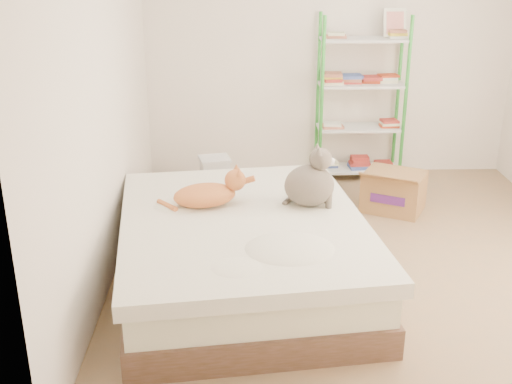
{
  "coord_description": "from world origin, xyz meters",
  "views": [
    {
      "loc": [
        -0.94,
        -4.53,
        2.36
      ],
      "look_at": [
        -0.82,
        -0.11,
        0.62
      ],
      "focal_mm": 45.0,
      "sensor_mm": 36.0,
      "label": 1
    }
  ],
  "objects_px": {
    "shelf_unit": "(361,102)",
    "orange_cat": "(205,192)",
    "white_bin": "(215,173)",
    "cardboard_box": "(394,191)",
    "grey_cat": "(310,177)",
    "bed": "(243,253)"
  },
  "relations": [
    {
      "from": "shelf_unit",
      "to": "orange_cat",
      "type": "bearing_deg",
      "value": -126.22
    },
    {
      "from": "orange_cat",
      "to": "white_bin",
      "type": "bearing_deg",
      "value": 76.32
    },
    {
      "from": "orange_cat",
      "to": "shelf_unit",
      "type": "xyz_separation_m",
      "value": [
        1.51,
        2.06,
        0.17
      ]
    },
    {
      "from": "orange_cat",
      "to": "cardboard_box",
      "type": "bearing_deg",
      "value": 21.04
    },
    {
      "from": "grey_cat",
      "to": "bed",
      "type": "bearing_deg",
      "value": 115.75
    },
    {
      "from": "grey_cat",
      "to": "shelf_unit",
      "type": "xyz_separation_m",
      "value": [
        0.74,
        2.06,
        0.06
      ]
    },
    {
      "from": "bed",
      "to": "cardboard_box",
      "type": "xyz_separation_m",
      "value": [
        1.41,
        1.39,
        -0.08
      ]
    },
    {
      "from": "bed",
      "to": "cardboard_box",
      "type": "distance_m",
      "value": 1.98
    },
    {
      "from": "shelf_unit",
      "to": "white_bin",
      "type": "bearing_deg",
      "value": -168.08
    },
    {
      "from": "orange_cat",
      "to": "white_bin",
      "type": "relative_size",
      "value": 1.56
    },
    {
      "from": "orange_cat",
      "to": "grey_cat",
      "type": "relative_size",
      "value": 1.22
    },
    {
      "from": "shelf_unit",
      "to": "cardboard_box",
      "type": "distance_m",
      "value": 1.11
    },
    {
      "from": "bed",
      "to": "orange_cat",
      "type": "distance_m",
      "value": 0.52
    },
    {
      "from": "white_bin",
      "to": "orange_cat",
      "type": "bearing_deg",
      "value": -90.23
    },
    {
      "from": "bed",
      "to": "shelf_unit",
      "type": "xyz_separation_m",
      "value": [
        1.23,
        2.29,
        0.55
      ]
    },
    {
      "from": "shelf_unit",
      "to": "grey_cat",
      "type": "bearing_deg",
      "value": -109.87
    },
    {
      "from": "orange_cat",
      "to": "white_bin",
      "type": "xyz_separation_m",
      "value": [
        0.01,
        1.74,
        -0.48
      ]
    },
    {
      "from": "bed",
      "to": "white_bin",
      "type": "distance_m",
      "value": 1.99
    },
    {
      "from": "orange_cat",
      "to": "shelf_unit",
      "type": "bearing_deg",
      "value": 40.34
    },
    {
      "from": "bed",
      "to": "shelf_unit",
      "type": "height_order",
      "value": "shelf_unit"
    },
    {
      "from": "cardboard_box",
      "to": "white_bin",
      "type": "height_order",
      "value": "cardboard_box"
    },
    {
      "from": "orange_cat",
      "to": "cardboard_box",
      "type": "xyz_separation_m",
      "value": [
        1.69,
        1.16,
        -0.46
      ]
    }
  ]
}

